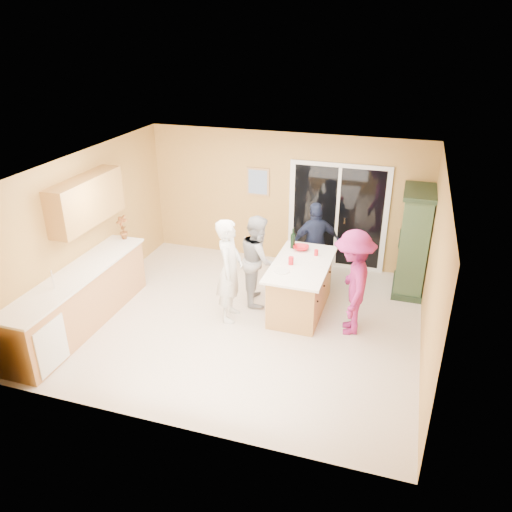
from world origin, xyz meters
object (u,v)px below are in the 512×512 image
(woman_grey, at_px, (258,260))
(woman_white, at_px, (230,270))
(woman_magenta, at_px, (352,283))
(kitchen_island, at_px, (300,288))
(green_hutch, at_px, (413,243))
(woman_navy, at_px, (315,244))

(woman_grey, bearing_deg, woman_white, 138.64)
(woman_grey, relative_size, woman_magenta, 0.93)
(woman_white, height_order, woman_grey, woman_white)
(woman_white, bearing_deg, kitchen_island, -67.50)
(woman_magenta, bearing_deg, kitchen_island, -122.18)
(green_hutch, bearing_deg, woman_white, -146.02)
(woman_grey, height_order, woman_magenta, woman_magenta)
(woman_navy, bearing_deg, woman_grey, 21.06)
(woman_magenta, bearing_deg, woman_white, -93.61)
(green_hutch, xyz_separation_m, woman_navy, (-1.69, -0.24, -0.14))
(green_hutch, height_order, woman_white, green_hutch)
(kitchen_island, xyz_separation_m, woman_white, (-1.04, -0.56, 0.45))
(woman_white, height_order, woman_navy, woman_white)
(kitchen_island, xyz_separation_m, woman_grey, (-0.77, 0.12, 0.37))
(kitchen_island, relative_size, woman_grey, 1.08)
(green_hutch, bearing_deg, woman_grey, -154.73)
(woman_grey, xyz_separation_m, woman_magenta, (1.65, -0.49, 0.06))
(kitchen_island, bearing_deg, woman_magenta, -21.99)
(kitchen_island, height_order, woman_grey, woman_grey)
(woman_magenta, bearing_deg, woman_navy, -158.67)
(woman_white, distance_m, woman_grey, 0.74)
(kitchen_island, bearing_deg, green_hutch, 37.73)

